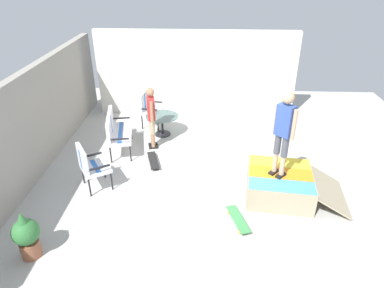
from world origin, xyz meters
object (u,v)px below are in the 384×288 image
(person_watching, at_px, (151,114))
(skateboard_spare, at_px, (238,219))
(patio_chair_near_house, at_px, (148,106))
(patio_chair_by_wall, at_px, (89,164))
(patio_table, at_px, (162,121))
(person_skater, at_px, (284,128))
(skateboard_by_bench, at_px, (153,160))
(skate_ramp, at_px, (280,184))
(potted_plant, at_px, (26,234))
(patio_bench, at_px, (116,129))

(person_watching, distance_m, skateboard_spare, 3.62)
(patio_chair_near_house, bearing_deg, person_watching, -166.51)
(patio_chair_by_wall, distance_m, patio_table, 2.88)
(patio_table, relative_size, person_skater, 0.50)
(person_skater, distance_m, skateboard_spare, 1.92)
(skateboard_by_bench, bearing_deg, person_watching, 8.52)
(skateboard_spare, bearing_deg, skateboard_by_bench, 43.21)
(patio_chair_near_house, xyz_separation_m, patio_chair_by_wall, (-3.19, 0.72, 0.00))
(patio_table, height_order, person_watching, person_watching)
(patio_chair_near_house, xyz_separation_m, person_skater, (-3.29, -3.17, 0.98))
(skate_ramp, height_order, patio_chair_near_house, patio_chair_near_house)
(skateboard_spare, bearing_deg, skate_ramp, -45.41)
(person_watching, bearing_deg, potted_plant, 158.84)
(potted_plant, bearing_deg, person_skater, -67.04)
(patio_table, relative_size, person_watching, 0.55)
(skate_ramp, relative_size, skateboard_by_bench, 2.62)
(person_skater, xyz_separation_m, skateboard_spare, (-0.86, 0.82, -1.51))
(patio_chair_near_house, distance_m, patio_chair_by_wall, 3.27)
(person_watching, bearing_deg, skateboard_by_bench, -171.48)
(person_watching, xyz_separation_m, skateboard_spare, (-2.86, -2.03, -0.86))
(skateboard_by_bench, bearing_deg, potted_plant, 151.85)
(patio_table, distance_m, skateboard_by_bench, 1.58)
(patio_chair_near_house, xyz_separation_m, patio_table, (-0.58, -0.48, -0.21))
(patio_chair_near_house, distance_m, skateboard_spare, 4.80)
(potted_plant, bearing_deg, patio_table, -19.95)
(skate_ramp, relative_size, patio_table, 2.40)
(skateboard_by_bench, height_order, potted_plant, potted_plant)
(patio_bench, xyz_separation_m, person_watching, (0.25, -0.89, 0.33))
(person_skater, xyz_separation_m, skateboard_by_bench, (1.17, 2.73, -1.51))
(patio_bench, height_order, skateboard_by_bench, patio_bench)
(person_skater, distance_m, skateboard_by_bench, 3.33)
(patio_bench, relative_size, person_watching, 0.82)
(patio_chair_near_house, height_order, person_skater, person_skater)
(patio_bench, bearing_deg, potted_plant, 170.50)
(skateboard_by_bench, bearing_deg, skate_ramp, -111.44)
(person_skater, bearing_deg, skate_ramp, -63.71)
(patio_chair_by_wall, relative_size, potted_plant, 1.11)
(skate_ramp, bearing_deg, patio_chair_by_wall, 89.27)
(patio_bench, height_order, skateboard_spare, patio_bench)
(patio_bench, distance_m, patio_chair_by_wall, 1.65)
(patio_chair_by_wall, distance_m, potted_plant, 2.00)
(patio_table, xyz_separation_m, person_watching, (-0.71, 0.17, 0.54))
(skateboard_by_bench, relative_size, potted_plant, 0.90)
(person_skater, height_order, skateboard_spare, person_skater)
(person_skater, height_order, skateboard_by_bench, person_skater)
(patio_chair_near_house, xyz_separation_m, person_watching, (-1.29, -0.31, 0.33))
(patio_chair_near_house, distance_m, potted_plant, 5.27)
(person_skater, bearing_deg, skateboard_spare, 136.45)
(skateboard_by_bench, bearing_deg, patio_bench, 60.18)
(person_skater, bearing_deg, person_watching, 54.97)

